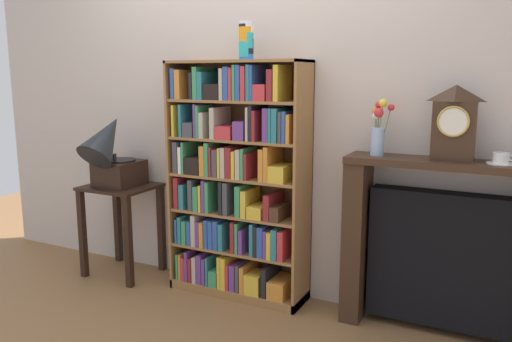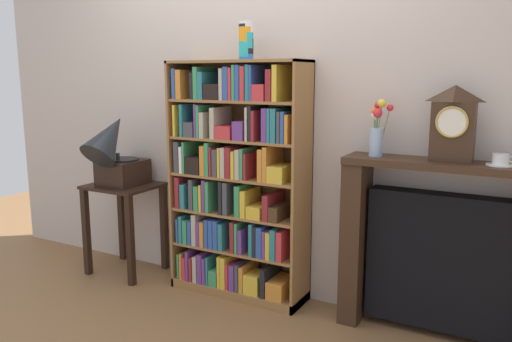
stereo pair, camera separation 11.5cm
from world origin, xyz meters
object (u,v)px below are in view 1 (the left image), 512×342
at_px(gramophone, 112,152).
at_px(fireplace_mantel, 447,251).
at_px(flower_vase, 378,130).
at_px(side_table_left, 122,210).
at_px(bookshelf, 235,188).
at_px(cup_stack, 246,41).
at_px(teacup_with_saucer, 501,159).
at_px(mantel_clock, 454,123).

height_order(gramophone, fireplace_mantel, gramophone).
xyz_separation_m(gramophone, flower_vase, (1.85, 0.16, 0.23)).
xyz_separation_m(side_table_left, flower_vase, (1.85, 0.09, 0.67)).
distance_m(bookshelf, flower_vase, 1.02).
bearing_deg(cup_stack, bookshelf, 162.33).
height_order(side_table_left, teacup_with_saucer, teacup_with_saucer).
distance_m(fireplace_mantel, flower_vase, 0.78).
relative_size(side_table_left, flower_vase, 2.09).
xyz_separation_m(side_table_left, fireplace_mantel, (2.26, 0.11, 0.01)).
relative_size(bookshelf, mantel_clock, 3.86).
bearing_deg(gramophone, cup_stack, 5.83).
bearing_deg(gramophone, teacup_with_saucer, 3.64).
xyz_separation_m(fireplace_mantel, teacup_with_saucer, (0.23, -0.02, 0.54)).
bearing_deg(mantel_clock, teacup_with_saucer, 0.66).
relative_size(gramophone, fireplace_mantel, 0.50).
distance_m(cup_stack, gramophone, 1.28).
bearing_deg(fireplace_mantel, mantel_clock, -107.71).
xyz_separation_m(flower_vase, teacup_with_saucer, (0.64, -0.01, -0.12)).
relative_size(fireplace_mantel, mantel_clock, 2.85).
distance_m(side_table_left, gramophone, 0.45).
bearing_deg(cup_stack, flower_vase, 4.13).
bearing_deg(flower_vase, mantel_clock, -1.23).
xyz_separation_m(cup_stack, flower_vase, (0.82, 0.06, -0.52)).
bearing_deg(fireplace_mantel, gramophone, -175.42).
distance_m(fireplace_mantel, mantel_clock, 0.72).
distance_m(bookshelf, teacup_with_saucer, 1.60).
bearing_deg(flower_vase, fireplace_mantel, 2.30).
bearing_deg(mantel_clock, fireplace_mantel, 72.29).
height_order(fireplace_mantel, mantel_clock, mantel_clock).
relative_size(mantel_clock, teacup_with_saucer, 2.93).
xyz_separation_m(bookshelf, cup_stack, (0.10, -0.03, 0.94)).
distance_m(cup_stack, teacup_with_saucer, 1.60).
bearing_deg(bookshelf, fireplace_mantel, 1.83).
bearing_deg(flower_vase, bookshelf, -178.38).
relative_size(cup_stack, gramophone, 0.40).
xyz_separation_m(gramophone, mantel_clock, (2.26, 0.16, 0.29)).
xyz_separation_m(bookshelf, teacup_with_saucer, (1.57, 0.02, 0.31)).
relative_size(flower_vase, teacup_with_saucer, 2.34).
height_order(side_table_left, fireplace_mantel, fireplace_mantel).
bearing_deg(mantel_clock, bookshelf, -179.24).
bearing_deg(mantel_clock, gramophone, -176.05).
xyz_separation_m(mantel_clock, teacup_with_saucer, (0.24, 0.00, -0.18)).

